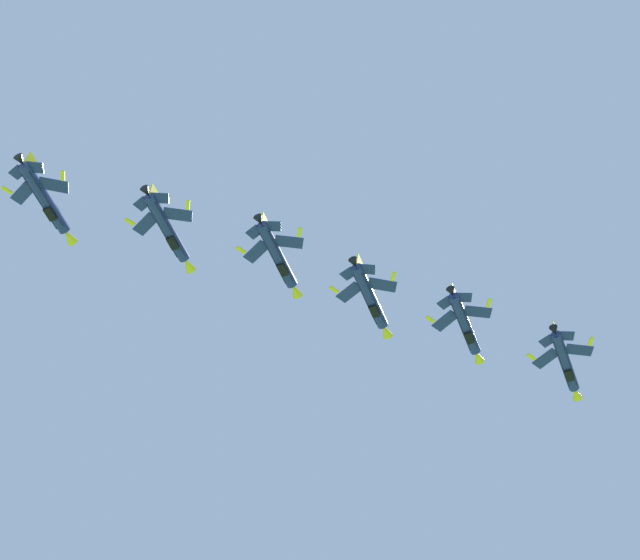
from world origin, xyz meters
name	(u,v)px	position (x,y,z in m)	size (l,w,h in m)	color
fighter_jet_lead	(565,363)	(50.98, 113.06, 138.15)	(11.08, 14.59, 4.35)	navy
fighter_jet_left_wing	(465,325)	(34.71, 110.47, 141.50)	(11.08, 14.59, 4.35)	navy
fighter_jet_right_wing	(370,298)	(18.77, 105.38, 139.17)	(11.07, 14.59, 4.38)	navy
fighter_jet_left_outer	(278,257)	(4.24, 102.07, 142.47)	(11.08, 14.59, 4.35)	navy
fighter_jet_right_outer	(168,229)	(-12.38, 98.90, 141.74)	(11.08, 14.59, 4.37)	navy
fighter_jet_trail_slot	(46,200)	(-29.90, 95.23, 140.40)	(11.05, 14.59, 4.39)	navy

